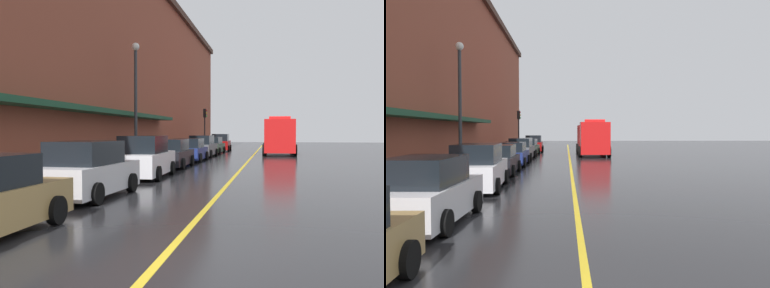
% 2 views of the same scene
% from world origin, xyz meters
% --- Properties ---
extents(ground_plane, '(112.00, 112.00, 0.00)m').
position_xyz_m(ground_plane, '(0.00, 25.00, 0.00)').
color(ground_plane, '#232326').
extents(sidewalk_left, '(2.40, 70.00, 0.15)m').
position_xyz_m(sidewalk_left, '(-6.20, 25.00, 0.07)').
color(sidewalk_left, '#ADA8A0').
rests_on(sidewalk_left, ground).
extents(lane_center_stripe, '(0.16, 70.00, 0.01)m').
position_xyz_m(lane_center_stripe, '(0.00, 25.00, 0.00)').
color(lane_center_stripe, gold).
rests_on(lane_center_stripe, ground).
extents(parked_car_1, '(2.13, 4.46, 1.77)m').
position_xyz_m(parked_car_1, '(-3.95, 6.17, 0.82)').
color(parked_car_1, silver).
rests_on(parked_car_1, ground).
extents(parked_car_2, '(2.21, 4.83, 1.88)m').
position_xyz_m(parked_car_2, '(-3.94, 12.13, 0.87)').
color(parked_car_2, silver).
rests_on(parked_car_2, ground).
extents(parked_car_3, '(2.11, 4.67, 1.64)m').
position_xyz_m(parked_car_3, '(-4.02, 17.58, 0.77)').
color(parked_car_3, black).
rests_on(parked_car_3, ground).
extents(parked_car_4, '(2.14, 4.32, 1.60)m').
position_xyz_m(parked_car_4, '(-4.01, 22.91, 0.75)').
color(parked_car_4, navy).
rests_on(parked_car_4, ground).
extents(parked_car_5, '(2.09, 4.77, 1.77)m').
position_xyz_m(parked_car_5, '(-3.99, 28.21, 0.83)').
color(parked_car_5, '#595B60').
rests_on(parked_car_5, ground).
extents(parked_car_6, '(2.26, 4.53, 1.57)m').
position_xyz_m(parked_car_6, '(-4.01, 33.66, 0.75)').
color(parked_car_6, '#2D5133').
rests_on(parked_car_6, ground).
extents(parked_car_7, '(2.17, 4.59, 1.83)m').
position_xyz_m(parked_car_7, '(-3.86, 39.42, 0.85)').
color(parked_car_7, maroon).
rests_on(parked_car_7, ground).
extents(fire_truck, '(2.91, 9.04, 3.35)m').
position_xyz_m(fire_truck, '(2.22, 33.67, 1.60)').
color(fire_truck, red).
rests_on(fire_truck, ground).
extents(parking_meter_0, '(0.14, 0.18, 1.33)m').
position_xyz_m(parking_meter_0, '(-5.35, 8.85, 1.06)').
color(parking_meter_0, '#4C4C51').
rests_on(parking_meter_0, sidewalk_left).
extents(parking_meter_2, '(0.14, 0.18, 1.33)m').
position_xyz_m(parking_meter_2, '(-5.35, 29.26, 1.06)').
color(parking_meter_2, '#4C4C51').
rests_on(parking_meter_2, sidewalk_left).
extents(parking_meter_4, '(0.14, 0.18, 1.33)m').
position_xyz_m(parking_meter_4, '(-5.35, 19.15, 1.06)').
color(parking_meter_4, '#4C4C51').
rests_on(parking_meter_4, sidewalk_left).
extents(street_lamp_left, '(0.44, 0.44, 6.94)m').
position_xyz_m(street_lamp_left, '(-5.95, 16.93, 4.40)').
color(street_lamp_left, '#33383D').
rests_on(street_lamp_left, sidewalk_left).
extents(traffic_light_near, '(0.38, 0.36, 4.30)m').
position_xyz_m(traffic_light_near, '(-5.29, 37.54, 3.16)').
color(traffic_light_near, '#232326').
rests_on(traffic_light_near, sidewalk_left).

